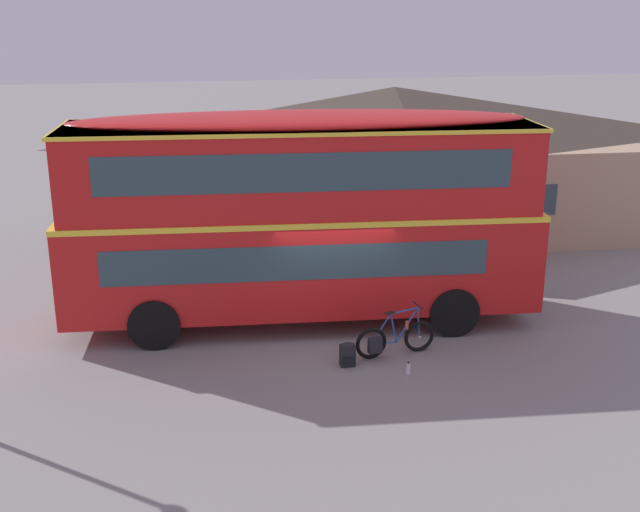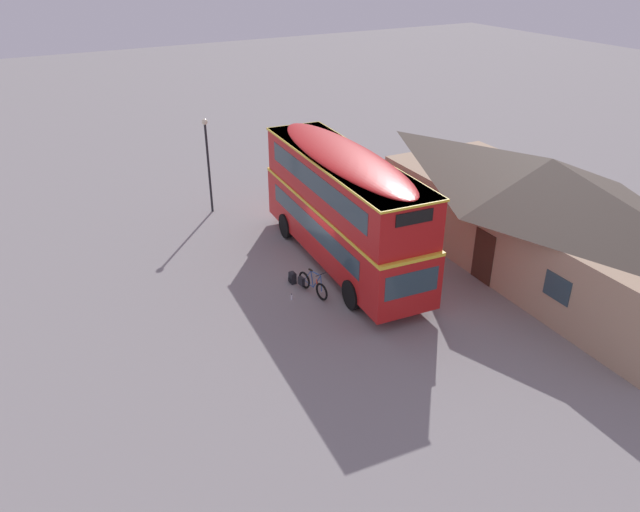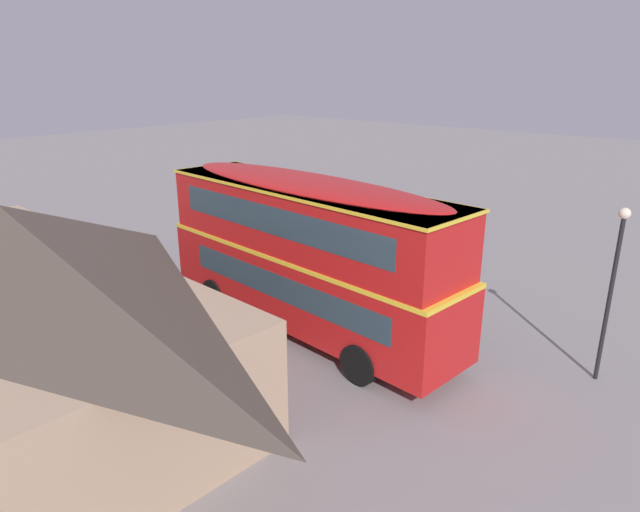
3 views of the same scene
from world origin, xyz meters
TOP-DOWN VIEW (x-y plane):
  - ground_plane at (0.00, 0.00)m, footprint 120.00×120.00m
  - double_decker_bus at (-0.48, 0.87)m, footprint 10.60×3.33m
  - touring_bicycle at (1.04, -1.36)m, footprint 1.76×0.63m
  - backpack_on_ground at (0.01, -1.65)m, footprint 0.30×0.27m
  - water_bottle_clear_plastic at (1.11, -2.24)m, footprint 0.08×0.08m
  - pub_building at (3.50, 7.64)m, footprint 15.25×6.53m

SIDE VIEW (x-z plane):
  - ground_plane at x=0.00m, z-range 0.00..0.00m
  - water_bottle_clear_plastic at x=1.11m, z-range -0.01..0.25m
  - backpack_on_ground at x=0.01m, z-range 0.01..0.51m
  - touring_bicycle at x=1.04m, z-range -0.16..0.90m
  - pub_building at x=3.50m, z-range 0.05..4.63m
  - double_decker_bus at x=-0.48m, z-range 0.25..5.04m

